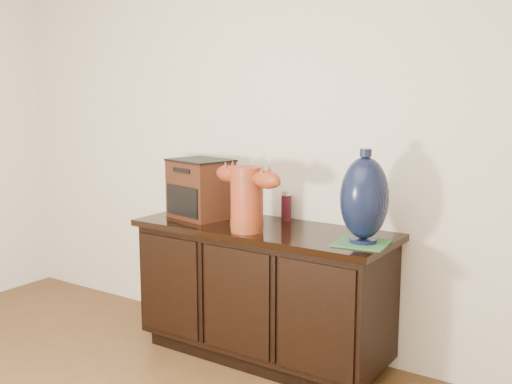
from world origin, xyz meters
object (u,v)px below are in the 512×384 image
Objects in this scene: tv_radio at (201,189)px; lamp_base at (364,198)px; terracotta_vessel at (247,195)px; spray_can at (286,206)px; sideboard at (263,291)px.

tv_radio is 0.87× the size of lamp_base.
terracotta_vessel and tv_radio have the same top height.
terracotta_vessel reaches higher than spray_can.
lamp_base is at bearing -24.12° from spray_can.
terracotta_vessel is 2.89× the size of spray_can.
sideboard is 3.21× the size of lamp_base.
spray_can is (-0.59, 0.27, -0.14)m from lamp_base.
terracotta_vessel is 1.07× the size of lamp_base.
terracotta_vessel reaches higher than sideboard.
lamp_base reaches higher than sideboard.
lamp_base is at bearing 10.14° from tv_radio.
terracotta_vessel is 1.23× the size of tv_radio.
terracotta_vessel is at bearing -171.24° from lamp_base.
sideboard is at bearing 101.68° from terracotta_vessel.
spray_can is (0.02, 0.36, -0.11)m from terracotta_vessel.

